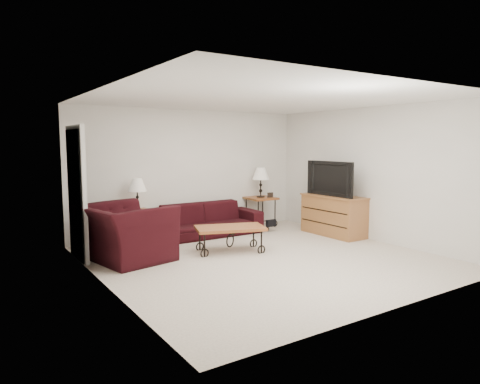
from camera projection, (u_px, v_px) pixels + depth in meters
name	position (u px, v px, depth m)	size (l,w,h in m)	color
ground	(264.00, 258.00, 6.90)	(5.00, 5.00, 0.00)	silver
wall_back	(191.00, 172.00, 8.83)	(5.00, 0.02, 2.50)	white
wall_front	(403.00, 197.00, 4.69)	(5.00, 0.02, 2.50)	white
wall_left	(104.00, 190.00, 5.39)	(0.02, 5.00, 2.50)	white
wall_right	(371.00, 174.00, 8.13)	(0.02, 5.00, 2.50)	white
ceiling	(265.00, 99.00, 6.62)	(5.00, 5.00, 0.00)	white
doorway	(76.00, 195.00, 6.80)	(0.08, 0.94, 2.04)	black
sofa	(207.00, 220.00, 8.59)	(2.19, 0.85, 0.64)	black
side_table_left	(138.00, 226.00, 8.00)	(0.55, 0.55, 0.60)	#994A27
side_table_right	(261.00, 212.00, 9.53)	(0.60, 0.60, 0.65)	#994A27
lamp_left	(137.00, 194.00, 7.93)	(0.34, 0.34, 0.60)	black
lamp_right	(261.00, 182.00, 9.46)	(0.37, 0.37, 0.65)	black
photo_frame_left	(133.00, 210.00, 7.75)	(0.12, 0.02, 0.10)	black
photo_frame_right	(270.00, 195.00, 9.44)	(0.13, 0.02, 0.11)	black
coffee_table	(230.00, 239.00, 7.31)	(1.14, 0.62, 0.43)	#994A27
armchair	(125.00, 233.00, 6.76)	(1.34, 1.17, 0.87)	black
throw_pillow	(135.00, 227.00, 6.79)	(0.40, 0.10, 0.40)	#D5441B
tv_stand	(334.00, 215.00, 8.64)	(0.55, 1.32, 0.79)	#A05F3B
television	(334.00, 178.00, 8.55)	(1.19, 0.16, 0.68)	black
backpack	(267.00, 220.00, 9.05)	(0.35, 0.27, 0.45)	black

